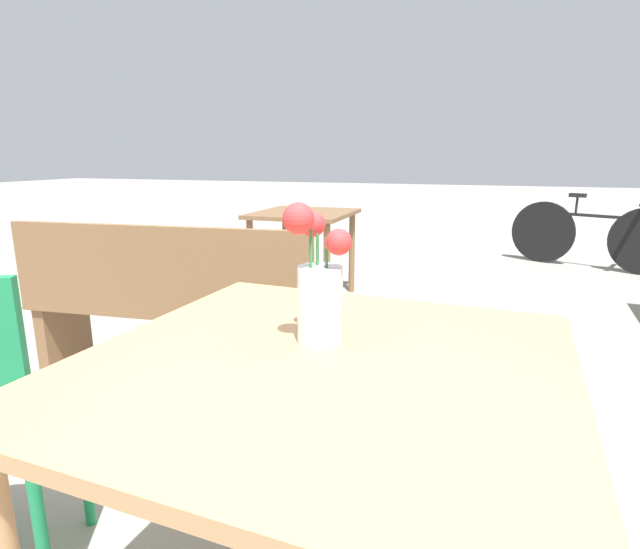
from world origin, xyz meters
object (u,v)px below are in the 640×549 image
(bench_near, at_px, (170,309))
(bicycle, at_px, (592,235))
(table_front, at_px, (323,400))
(flower_vase, at_px, (319,293))
(table_back, at_px, (304,226))

(bench_near, bearing_deg, bicycle, 57.94)
(table_front, bearing_deg, flower_vase, 114.78)
(flower_vase, relative_size, bench_near, 0.21)
(bench_near, height_order, bicycle, bench_near)
(table_front, bearing_deg, bicycle, 74.59)
(flower_vase, bearing_deg, table_back, 111.05)
(flower_vase, xyz_separation_m, bench_near, (-1.04, 0.91, -0.41))
(table_front, bearing_deg, table_back, 111.16)
(bicycle, bearing_deg, flower_vase, -106.03)
(bench_near, distance_m, table_back, 1.82)
(bench_near, relative_size, bicycle, 0.96)
(table_front, height_order, bench_near, bench_near)
(table_front, relative_size, flower_vase, 3.30)
(table_back, distance_m, bicycle, 3.15)
(table_front, xyz_separation_m, flower_vase, (-0.03, 0.08, 0.20))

